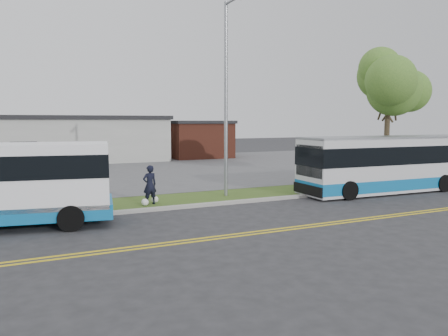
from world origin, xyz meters
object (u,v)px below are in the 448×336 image
tree_east (389,82)px  streetlight_near (227,93)px  transit_bus (392,164)px  shuttle_bus (17,183)px  pedestrian (150,185)px  parked_car_b (27,167)px

tree_east → streetlight_near: size_ratio=0.88×
transit_bus → shuttle_bus: bearing=-177.4°
tree_east → shuttle_bus: tree_east is taller
streetlight_near → pedestrian: size_ratio=5.34×
tree_east → shuttle_bus: (-20.52, -2.53, -4.58)m
pedestrian → parked_car_b: (-4.80, 13.37, -0.23)m
tree_east → parked_car_b: size_ratio=1.83×
tree_east → transit_bus: 5.61m
streetlight_near → parked_car_b: (-8.92, 12.80, -4.47)m
tree_east → parked_car_b: 24.15m
streetlight_near → pedestrian: 5.94m
shuttle_bus → transit_bus: (18.54, 0.13, -0.09)m
shuttle_bus → pedestrian: size_ratio=4.62×
pedestrian → transit_bus: bearing=164.8°
streetlight_near → pedestrian: (-4.12, -0.57, -4.24)m
tree_east → pedestrian: (-15.12, -0.84, -5.21)m
parked_car_b → pedestrian: bearing=-42.1°
streetlight_near → pedestrian: bearing=-172.1°
shuttle_bus → parked_car_b: 15.09m
streetlight_near → transit_bus: 9.98m
transit_bus → streetlight_near: bearing=168.9°
tree_east → pedestrian: tree_east is taller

